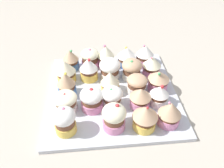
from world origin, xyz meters
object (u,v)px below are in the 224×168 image
(cupcake_8, at_px, (89,69))
(cupcake_9, at_px, (66,71))
(cupcake_2, at_px, (106,56))
(cupcake_11, at_px, (137,84))
(cupcake_5, at_px, (152,65))
(cupcake_20, at_px, (145,117))
(baking_tray, at_px, (112,93))
(cupcake_21, at_px, (114,117))
(cupcake_3, at_px, (90,58))
(cupcake_13, at_px, (66,83))
(cupcake_12, at_px, (110,82))
(cupcake_18, at_px, (66,101))
(cupcake_16, at_px, (112,97))
(cupcake_0, at_px, (145,54))
(cupcake_7, at_px, (109,68))
(cupcake_10, at_px, (159,81))
(cupcake_22, at_px, (65,120))
(cupcake_1, at_px, (127,56))
(cupcake_14, at_px, (159,95))
(cupcake_6, at_px, (132,69))
(cupcake_15, at_px, (140,97))
(cupcake_19, at_px, (170,113))
(cupcake_4, at_px, (71,59))

(cupcake_8, height_order, cupcake_9, cupcake_8)
(cupcake_2, height_order, cupcake_11, cupcake_2)
(cupcake_5, xyz_separation_m, cupcake_20, (0.07, 0.22, 0.00))
(baking_tray, height_order, cupcake_21, cupcake_21)
(cupcake_3, relative_size, cupcake_13, 0.84)
(cupcake_9, relative_size, cupcake_12, 1.00)
(cupcake_9, bearing_deg, cupcake_18, 92.96)
(cupcake_3, distance_m, cupcake_11, 0.20)
(cupcake_2, bearing_deg, cupcake_18, 57.72)
(cupcake_12, bearing_deg, cupcake_18, 25.29)
(cupcake_16, distance_m, cupcake_20, 0.11)
(cupcake_20, distance_m, cupcake_21, 0.08)
(baking_tray, bearing_deg, cupcake_3, -66.03)
(cupcake_0, bearing_deg, cupcake_18, 37.57)
(cupcake_7, height_order, cupcake_18, cupcake_7)
(cupcake_10, height_order, cupcake_21, cupcake_21)
(cupcake_11, xyz_separation_m, cupcake_22, (0.21, 0.13, 0.01))
(cupcake_21, xyz_separation_m, cupcake_22, (0.12, 0.00, 0.00))
(cupcake_1, bearing_deg, cupcake_2, -3.22)
(baking_tray, relative_size, cupcake_10, 5.57)
(cupcake_3, distance_m, cupcake_13, 0.16)
(cupcake_14, bearing_deg, baking_tray, -25.71)
(cupcake_3, distance_m, cupcake_6, 0.15)
(cupcake_5, relative_size, cupcake_6, 1.01)
(cupcake_0, distance_m, cupcake_18, 0.33)
(cupcake_9, height_order, cupcake_15, cupcake_9)
(baking_tray, distance_m, cupcake_5, 0.16)
(cupcake_14, bearing_deg, cupcake_22, 16.29)
(cupcake_12, distance_m, cupcake_22, 0.19)
(baking_tray, relative_size, cupcake_6, 5.36)
(baking_tray, xyz_separation_m, cupcake_15, (-0.07, 0.07, 0.04))
(cupcake_8, relative_size, cupcake_19, 1.08)
(cupcake_4, relative_size, cupcake_7, 1.08)
(cupcake_22, bearing_deg, baking_tray, -133.57)
(cupcake_6, relative_size, cupcake_22, 0.92)
(cupcake_9, distance_m, cupcake_10, 0.29)
(cupcake_19, bearing_deg, cupcake_6, -71.75)
(cupcake_2, height_order, cupcake_6, cupcake_2)
(cupcake_1, xyz_separation_m, cupcake_2, (0.07, -0.00, 0.00))
(cupcake_7, distance_m, cupcake_10, 0.16)
(cupcake_7, bearing_deg, cupcake_13, 26.96)
(cupcake_12, distance_m, cupcake_19, 0.20)
(cupcake_5, xyz_separation_m, cupcake_16, (0.14, 0.13, -0.00))
(cupcake_15, bearing_deg, cupcake_0, -105.02)
(cupcake_15, xyz_separation_m, cupcake_20, (0.00, 0.08, 0.01))
(cupcake_10, bearing_deg, cupcake_2, -43.97)
(cupcake_9, bearing_deg, cupcake_20, 134.53)
(cupcake_7, distance_m, cupcake_8, 0.07)
(cupcake_13, height_order, cupcake_21, cupcake_13)
(cupcake_2, xyz_separation_m, cupcake_18, (0.13, 0.20, -0.01))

